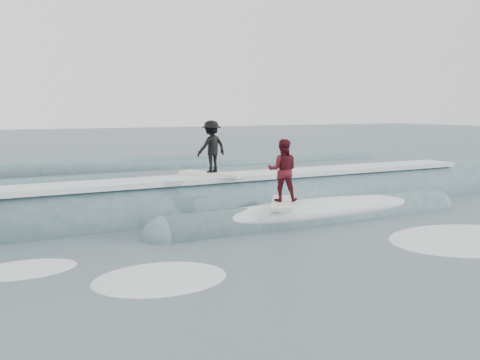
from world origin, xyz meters
name	(u,v)px	position (x,y,z in m)	size (l,w,h in m)	color
ground	(351,261)	(0.00, 0.00, 0.00)	(160.00, 160.00, 0.00)	#3B4B57
breaking_wave	(238,212)	(0.27, 5.45, 0.04)	(23.83, 3.85, 2.13)	#3C5C66
surfer_black	(211,150)	(-0.40, 5.78, 1.89)	(1.55, 1.98, 1.60)	white
surfer_red	(283,174)	(0.63, 3.58, 1.36)	(1.57, 1.97, 1.74)	white
whitewater	(370,261)	(0.37, -0.13, 0.00)	(12.96, 8.75, 0.10)	white
far_swells	(67,175)	(-2.38, 17.65, 0.00)	(38.55, 8.65, 0.80)	#3C5C66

